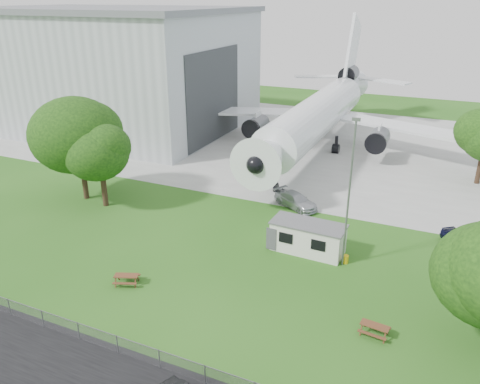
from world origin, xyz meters
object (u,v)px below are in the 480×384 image
at_px(hangar, 108,67).
at_px(picnic_west, 127,284).
at_px(airliner, 320,112).
at_px(site_cabin, 308,237).
at_px(picnic_east, 374,335).

height_order(hangar, picnic_west, hangar).
bearing_deg(airliner, site_cabin, -76.34).
height_order(hangar, site_cabin, hangar).
bearing_deg(picnic_east, site_cabin, 135.42).
distance_m(airliner, picnic_east, 40.18).
bearing_deg(hangar, airliner, -0.22).
bearing_deg(picnic_west, airliner, 62.51).
bearing_deg(site_cabin, picnic_west, -136.93).
distance_m(site_cabin, picnic_west, 15.16).
relative_size(site_cabin, picnic_west, 3.78).
bearing_deg(picnic_east, picnic_west, -168.22).
xyz_separation_m(airliner, picnic_west, (-4.06, -39.03, -5.27)).
height_order(airliner, picnic_west, airliner).
bearing_deg(hangar, picnic_west, -50.83).
distance_m(site_cabin, picnic_east, 11.15).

